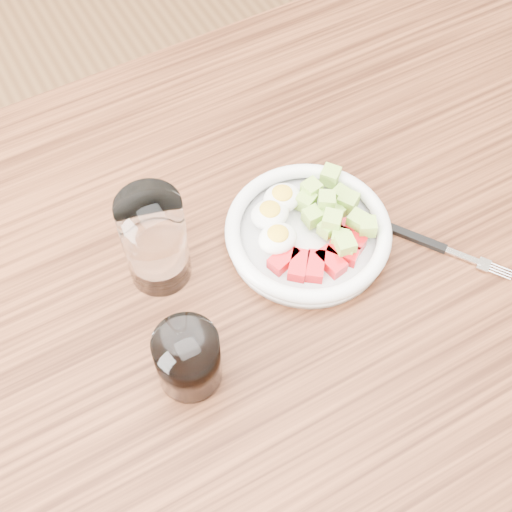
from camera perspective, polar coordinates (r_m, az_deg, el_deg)
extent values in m
plane|color=brown|center=(1.64, 0.49, -15.35)|extent=(4.00, 4.00, 0.00)
cube|color=brown|center=(1.68, 14.40, 9.82)|extent=(0.07, 0.07, 0.73)
cube|color=brown|center=(0.95, 0.82, -1.83)|extent=(1.50, 0.90, 0.04)
cylinder|color=white|center=(0.95, 4.14, 1.52)|extent=(0.21, 0.21, 0.01)
torus|color=white|center=(0.94, 4.20, 2.07)|extent=(0.22, 0.22, 0.02)
cube|color=red|center=(0.91, 2.22, -0.25)|extent=(0.05, 0.03, 0.02)
cube|color=red|center=(0.91, 3.43, -0.75)|extent=(0.04, 0.05, 0.02)
cube|color=red|center=(0.91, 4.76, -0.83)|extent=(0.04, 0.05, 0.02)
cube|color=red|center=(0.92, 6.00, -0.47)|extent=(0.03, 0.04, 0.02)
cube|color=red|center=(0.93, 6.96, 0.24)|extent=(0.04, 0.05, 0.02)
cube|color=red|center=(0.94, 7.49, 1.21)|extent=(0.04, 0.05, 0.02)
cube|color=red|center=(0.95, 7.53, 2.27)|extent=(0.05, 0.03, 0.02)
ellipsoid|color=white|center=(0.94, 1.11, 3.36)|extent=(0.05, 0.04, 0.03)
ellipsoid|color=yellow|center=(0.93, 1.12, 3.77)|extent=(0.03, 0.03, 0.01)
ellipsoid|color=white|center=(0.96, 2.09, 4.64)|extent=(0.05, 0.04, 0.03)
ellipsoid|color=yellow|center=(0.95, 2.11, 5.06)|extent=(0.03, 0.03, 0.01)
ellipsoid|color=white|center=(0.92, 1.75, 1.40)|extent=(0.05, 0.04, 0.03)
ellipsoid|color=yellow|center=(0.91, 1.77, 1.81)|extent=(0.03, 0.03, 0.01)
cube|color=#A5C94D|center=(0.96, 4.00, 4.36)|extent=(0.03, 0.03, 0.02)
cube|color=#A5C94D|center=(0.93, 6.71, 1.40)|extent=(0.03, 0.03, 0.02)
cube|color=#A5C94D|center=(0.94, 8.10, 2.81)|extent=(0.03, 0.03, 0.02)
cube|color=#A5C94D|center=(0.96, 6.34, 3.43)|extent=(0.02, 0.02, 0.02)
cube|color=#A5C94D|center=(0.93, 6.10, 2.80)|extent=(0.03, 0.03, 0.02)
cube|color=#A5C94D|center=(0.96, 5.73, 3.57)|extent=(0.03, 0.03, 0.02)
cube|color=#A5C94D|center=(0.94, 5.68, 4.42)|extent=(0.03, 0.03, 0.02)
cube|color=#A5C94D|center=(0.93, 8.90, 2.35)|extent=(0.03, 0.03, 0.02)
cube|color=#A5C94D|center=(0.99, 5.97, 6.39)|extent=(0.03, 0.03, 0.02)
cube|color=#A5C94D|center=(0.96, 7.36, 4.33)|extent=(0.03, 0.03, 0.02)
cube|color=#A5C94D|center=(0.97, 6.79, 4.90)|extent=(0.03, 0.03, 0.02)
cube|color=#A5C94D|center=(0.96, 4.46, 5.35)|extent=(0.03, 0.03, 0.02)
cube|color=#A5C94D|center=(0.93, 5.68, 2.18)|extent=(0.02, 0.02, 0.02)
cube|color=#A5C94D|center=(0.93, 7.17, 0.53)|extent=(0.03, 0.03, 0.02)
cube|color=#A5C94D|center=(0.94, 4.53, 3.15)|extent=(0.02, 0.02, 0.02)
cube|color=#A5C94D|center=(0.92, 7.14, 0.85)|extent=(0.03, 0.03, 0.02)
cube|color=black|center=(0.98, 12.72, 1.41)|extent=(0.06, 0.07, 0.01)
cube|color=silver|center=(0.98, 16.27, -0.04)|extent=(0.03, 0.04, 0.00)
cube|color=silver|center=(0.98, 17.78, -0.66)|extent=(0.02, 0.02, 0.00)
cylinder|color=silver|center=(0.97, 18.90, -1.46)|extent=(0.02, 0.03, 0.00)
cylinder|color=silver|center=(0.98, 18.97, -1.26)|extent=(0.02, 0.03, 0.00)
cylinder|color=silver|center=(0.98, 19.04, -1.06)|extent=(0.02, 0.03, 0.00)
cylinder|color=silver|center=(0.98, 19.11, -0.87)|extent=(0.02, 0.03, 0.00)
cylinder|color=white|center=(0.88, -8.10, 1.26)|extent=(0.08, 0.08, 0.14)
cylinder|color=white|center=(0.83, -5.46, -8.19)|extent=(0.08, 0.08, 0.09)
cylinder|color=black|center=(0.83, -5.45, -8.25)|extent=(0.07, 0.07, 0.07)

